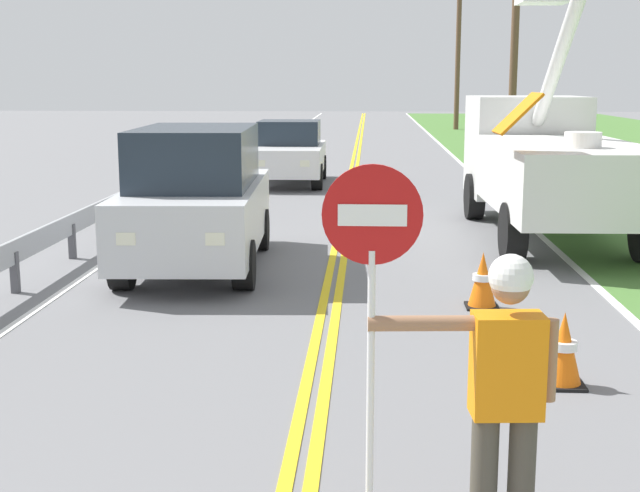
{
  "coord_description": "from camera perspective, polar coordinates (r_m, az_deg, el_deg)",
  "views": [
    {
      "loc": [
        0.47,
        -0.55,
        2.78
      ],
      "look_at": [
        0.01,
        7.8,
        1.2
      ],
      "focal_mm": 49.46,
      "sensor_mm": 36.0,
      "label": 1
    }
  ],
  "objects": [
    {
      "name": "centerline_yellow_left",
      "position": [
        20.75,
        1.61,
        3.0
      ],
      "size": [
        0.11,
        110.0,
        0.01
      ],
      "primitive_type": "cube",
      "color": "yellow",
      "rests_on": "ground"
    },
    {
      "name": "edge_line_right",
      "position": [
        20.98,
        11.75,
        2.86
      ],
      "size": [
        0.12,
        110.0,
        0.01
      ],
      "primitive_type": "cube",
      "color": "silver",
      "rests_on": "ground"
    },
    {
      "name": "stop_sign_paddle",
      "position": [
        4.92,
        3.36,
        -1.91
      ],
      "size": [
        0.56,
        0.04,
        2.33
      ],
      "color": "silver",
      "rests_on": "ground"
    },
    {
      "name": "utility_pole_far",
      "position": [
        51.42,
        8.92,
        12.37
      ],
      "size": [
        1.8,
        0.28,
        8.43
      ],
      "color": "brown",
      "rests_on": "ground"
    },
    {
      "name": "oncoming_sedan_second",
      "position": [
        23.99,
        -2.02,
        6.02
      ],
      "size": [
        1.96,
        4.13,
        1.7
      ],
      "color": "silver",
      "rests_on": "ground"
    },
    {
      "name": "centerline_yellow_right",
      "position": [
        20.74,
        2.1,
        2.99
      ],
      "size": [
        0.11,
        110.0,
        0.01
      ],
      "primitive_type": "cube",
      "color": "yellow",
      "rests_on": "ground"
    },
    {
      "name": "traffic_cone_lead",
      "position": [
        8.45,
        15.47,
        -6.53
      ],
      "size": [
        0.4,
        0.4,
        0.7
      ],
      "color": "orange",
      "rests_on": "ground"
    },
    {
      "name": "utility_bucket_truck",
      "position": [
        16.56,
        14.43,
        5.56
      ],
      "size": [
        2.67,
        6.86,
        4.98
      ],
      "color": "silver",
      "rests_on": "ground"
    },
    {
      "name": "utility_pole_mid",
      "position": [
        32.81,
        12.49,
        12.91
      ],
      "size": [
        1.8,
        0.28,
        8.02
      ],
      "color": "brown",
      "rests_on": "ground"
    },
    {
      "name": "flagger_worker",
      "position": [
        5.22,
        11.84,
        -8.96
      ],
      "size": [
        1.09,
        0.27,
        1.83
      ],
      "color": "#474238",
      "rests_on": "ground"
    },
    {
      "name": "oncoming_suv_nearest",
      "position": [
        13.23,
        -7.96,
        3.12
      ],
      "size": [
        2.09,
        4.68,
        2.1
      ],
      "color": "silver",
      "rests_on": "ground"
    },
    {
      "name": "guardrail_left_shoulder",
      "position": [
        17.64,
        -12.22,
        3.08
      ],
      "size": [
        0.1,
        32.0,
        0.71
      ],
      "color": "#9EA0A3",
      "rests_on": "ground"
    },
    {
      "name": "edge_line_left",
      "position": [
        21.14,
        -7.96,
        3.04
      ],
      "size": [
        0.12,
        110.0,
        0.01
      ],
      "primitive_type": "cube",
      "color": "silver",
      "rests_on": "ground"
    },
    {
      "name": "traffic_cone_mid",
      "position": [
        11.07,
        10.47,
        -2.25
      ],
      "size": [
        0.4,
        0.4,
        0.7
      ],
      "color": "orange",
      "rests_on": "ground"
    }
  ]
}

